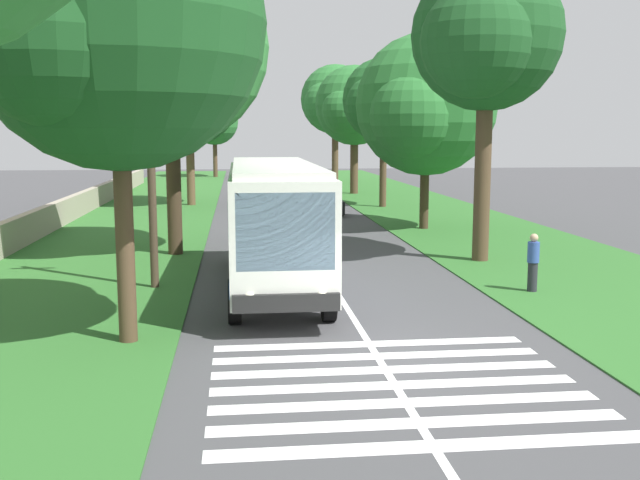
% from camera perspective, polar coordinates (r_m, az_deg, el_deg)
% --- Properties ---
extents(ground, '(160.00, 160.00, 0.00)m').
position_cam_1_polar(ground, '(15.32, 4.67, -9.31)').
color(ground, '#424244').
extents(grass_verge_left, '(120.00, 8.00, 0.04)m').
position_cam_1_polar(grass_verge_left, '(30.17, -16.51, -0.83)').
color(grass_verge_left, '#2D6628').
rests_on(grass_verge_left, ground).
extents(grass_verge_right, '(120.00, 8.00, 0.04)m').
position_cam_1_polar(grass_verge_right, '(31.67, 14.12, -0.32)').
color(grass_verge_right, '#2D6628').
rests_on(grass_verge_right, ground).
extents(centre_line, '(110.00, 0.16, 0.01)m').
position_cam_1_polar(centre_line, '(29.82, -0.81, -0.62)').
color(centre_line, silver).
rests_on(centre_line, ground).
extents(coach_bus, '(11.16, 2.62, 3.73)m').
position_cam_1_polar(coach_bus, '(21.82, -3.59, 1.75)').
color(coach_bus, silver).
rests_on(coach_bus, ground).
extents(zebra_crossing, '(5.85, 6.80, 0.01)m').
position_cam_1_polar(zebra_crossing, '(13.99, 5.80, -11.04)').
color(zebra_crossing, silver).
rests_on(zebra_crossing, ground).
extents(trailing_car_0, '(4.30, 1.78, 1.43)m').
position_cam_1_polar(trailing_car_0, '(42.22, 0.35, 2.91)').
color(trailing_car_0, black).
rests_on(trailing_car_0, ground).
extents(trailing_car_1, '(4.30, 1.78, 1.43)m').
position_cam_1_polar(trailing_car_1, '(50.13, -1.08, 3.76)').
color(trailing_car_1, '#B21E1E').
rests_on(trailing_car_1, ground).
extents(trailing_car_2, '(4.30, 1.78, 1.43)m').
position_cam_1_polar(trailing_car_2, '(59.58, -5.37, 4.45)').
color(trailing_car_2, silver).
rests_on(trailing_car_2, ground).
extents(roadside_tree_left_0, '(8.90, 7.27, 11.34)m').
position_cam_1_polar(roadside_tree_left_0, '(28.76, -11.75, 13.92)').
color(roadside_tree_left_0, '#3D2D1E').
rests_on(roadside_tree_left_0, grass_verge_left).
extents(roadside_tree_left_1, '(7.96, 6.51, 10.14)m').
position_cam_1_polar(roadside_tree_left_1, '(47.74, -10.33, 10.73)').
color(roadside_tree_left_1, brown).
rests_on(roadside_tree_left_1, grass_verge_left).
extents(roadside_tree_left_2, '(7.38, 6.28, 10.02)m').
position_cam_1_polar(roadside_tree_left_2, '(16.87, -15.62, 15.24)').
color(roadside_tree_left_2, '#4C3826').
rests_on(roadside_tree_left_2, grass_verge_left).
extents(roadside_tree_left_3, '(5.90, 4.84, 8.12)m').
position_cam_1_polar(roadside_tree_left_3, '(77.72, -8.19, 8.92)').
color(roadside_tree_left_3, '#4C3826').
rests_on(roadside_tree_left_3, grass_verge_left).
extents(roadside_tree_right_0, '(7.97, 6.66, 9.20)m').
position_cam_1_polar(roadside_tree_right_0, '(35.89, 7.86, 9.97)').
color(roadside_tree_right_0, '#3D2D1E').
rests_on(roadside_tree_right_0, grass_verge_right).
extents(roadside_tree_right_1, '(6.92, 5.92, 9.52)m').
position_cam_1_polar(roadside_tree_right_1, '(56.08, 2.53, 10.14)').
color(roadside_tree_right_1, '#4C3826').
rests_on(roadside_tree_right_1, grass_verge_right).
extents(roadside_tree_right_2, '(6.58, 5.28, 10.55)m').
position_cam_1_polar(roadside_tree_right_2, '(27.20, 12.34, 14.74)').
color(roadside_tree_right_2, '#4C3826').
rests_on(roadside_tree_right_2, grass_verge_right).
extents(roadside_tree_right_3, '(6.46, 5.10, 9.09)m').
position_cam_1_polar(roadside_tree_right_3, '(46.17, 4.72, 10.47)').
color(roadside_tree_right_3, '#4C3826').
rests_on(roadside_tree_right_3, grass_verge_right).
extents(roadside_tree_right_4, '(7.71, 6.21, 10.61)m').
position_cam_1_polar(roadside_tree_right_4, '(67.77, 1.03, 10.58)').
color(roadside_tree_right_4, '#4C3826').
rests_on(roadside_tree_right_4, grass_verge_right).
extents(utility_pole, '(0.24, 1.40, 7.56)m').
position_cam_1_polar(utility_pole, '(22.27, -12.88, 6.37)').
color(utility_pole, '#473828').
rests_on(utility_pole, grass_verge_left).
extents(roadside_wall, '(70.00, 0.40, 1.24)m').
position_cam_1_polar(roadside_wall, '(35.65, -20.54, 1.38)').
color(roadside_wall, '#9E937F').
rests_on(roadside_wall, grass_verge_left).
extents(pedestrian, '(0.34, 0.34, 1.69)m').
position_cam_1_polar(pedestrian, '(22.32, 16.07, -1.62)').
color(pedestrian, '#26262D').
rests_on(pedestrian, grass_verge_right).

